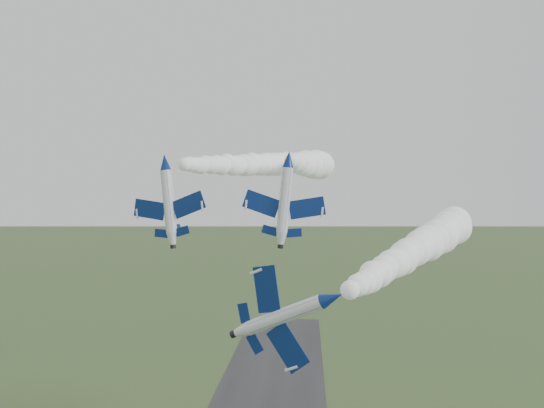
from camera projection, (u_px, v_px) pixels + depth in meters
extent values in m
cylinder|color=white|center=(332.00, 298.00, 50.83)|extent=(4.38, 7.59, 1.74)
cone|color=navy|center=(312.00, 307.00, 46.55)|extent=(2.34, 2.46, 1.74)
cone|color=white|center=(349.00, 291.00, 54.94)|extent=(2.21, 2.13, 1.74)
cylinder|color=black|center=(352.00, 289.00, 55.75)|extent=(1.02, 0.82, 0.88)
ellipsoid|color=black|center=(330.00, 299.00, 48.89)|extent=(2.03, 2.81, 1.16)
cube|color=navy|center=(322.00, 268.00, 51.95)|extent=(2.35, 2.61, 3.83)
cube|color=navy|center=(345.00, 327.00, 51.10)|extent=(2.35, 2.61, 3.83)
cube|color=navy|center=(340.00, 277.00, 54.44)|extent=(1.07, 1.19, 1.68)
cube|color=navy|center=(352.00, 307.00, 53.99)|extent=(1.07, 1.19, 1.68)
cube|color=navy|center=(357.00, 288.00, 53.57)|extent=(2.24, 2.01, 0.85)
cylinder|color=white|center=(165.00, 162.00, 75.50)|extent=(3.67, 7.88, 1.53)
cone|color=navy|center=(144.00, 160.00, 70.90)|extent=(2.04, 2.38, 1.53)
cone|color=white|center=(183.00, 164.00, 79.94)|extent=(1.94, 2.03, 1.53)
cylinder|color=black|center=(186.00, 165.00, 80.80)|extent=(0.90, 0.75, 0.77)
ellipsoid|color=black|center=(156.00, 157.00, 73.64)|extent=(1.73, 2.84, 1.02)
cube|color=navy|center=(149.00, 167.00, 77.13)|extent=(4.69, 3.33, 0.59)
cube|color=navy|center=(188.00, 161.00, 75.26)|extent=(4.69, 3.33, 0.59)
cube|color=navy|center=(170.00, 166.00, 79.65)|extent=(2.06, 1.50, 0.29)
cube|color=navy|center=(190.00, 163.00, 78.65)|extent=(2.06, 1.50, 0.29)
cube|color=navy|center=(178.00, 155.00, 78.98)|extent=(0.74, 1.51, 2.03)
cylinder|color=white|center=(289.00, 159.00, 73.45)|extent=(1.82, 7.87, 1.52)
cone|color=navy|center=(285.00, 156.00, 68.53)|extent=(1.60, 2.11, 1.52)
cone|color=white|center=(291.00, 162.00, 78.17)|extent=(1.58, 1.73, 1.52)
cylinder|color=black|center=(292.00, 162.00, 79.10)|extent=(0.79, 0.59, 0.77)
ellipsoid|color=black|center=(288.00, 154.00, 71.44)|extent=(1.12, 2.72, 1.01)
cube|color=navy|center=(266.00, 159.00, 74.46)|extent=(4.36, 2.40, 0.53)
cube|color=navy|center=(312.00, 163.00, 73.92)|extent=(4.36, 2.40, 0.53)
cube|color=navy|center=(279.00, 160.00, 77.48)|extent=(1.90, 1.10, 0.27)
cube|color=navy|center=(302.00, 162.00, 77.19)|extent=(1.90, 1.10, 0.27)
cube|color=navy|center=(291.00, 152.00, 77.10)|extent=(0.36, 1.50, 2.05)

